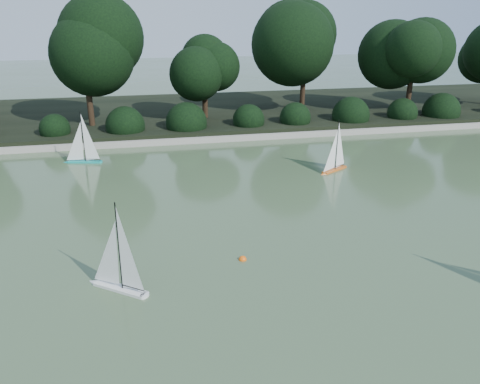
{
  "coord_description": "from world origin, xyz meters",
  "views": [
    {
      "loc": [
        -1.31,
        -5.67,
        3.93
      ],
      "look_at": [
        0.43,
        2.54,
        0.7
      ],
      "focal_mm": 35.0,
      "sensor_mm": 36.0,
      "label": 1
    }
  ],
  "objects_px": {
    "sailboat_teal": "(80,154)",
    "race_buoy": "(243,260)",
    "sailboat_white_a": "(114,275)",
    "sailboat_orange": "(333,163)"
  },
  "relations": [
    {
      "from": "sailboat_teal",
      "to": "race_buoy",
      "type": "bearing_deg",
      "value": -62.88
    },
    {
      "from": "sailboat_teal",
      "to": "race_buoy",
      "type": "xyz_separation_m",
      "value": [
        3.25,
        -6.34,
        -0.24
      ]
    },
    {
      "from": "sailboat_orange",
      "to": "race_buoy",
      "type": "xyz_separation_m",
      "value": [
        -3.34,
        -4.15,
        -0.23
      ]
    },
    {
      "from": "sailboat_white_a",
      "to": "sailboat_teal",
      "type": "xyz_separation_m",
      "value": [
        -1.17,
        6.8,
        0.0
      ]
    },
    {
      "from": "sailboat_white_a",
      "to": "sailboat_teal",
      "type": "height_order",
      "value": "sailboat_teal"
    },
    {
      "from": "sailboat_teal",
      "to": "race_buoy",
      "type": "height_order",
      "value": "sailboat_teal"
    },
    {
      "from": "sailboat_white_a",
      "to": "sailboat_orange",
      "type": "distance_m",
      "value": 7.12
    },
    {
      "from": "sailboat_orange",
      "to": "sailboat_white_a",
      "type": "bearing_deg",
      "value": -139.58
    },
    {
      "from": "sailboat_white_a",
      "to": "race_buoy",
      "type": "bearing_deg",
      "value": 12.6
    },
    {
      "from": "sailboat_white_a",
      "to": "race_buoy",
      "type": "relative_size",
      "value": 11.19
    }
  ]
}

